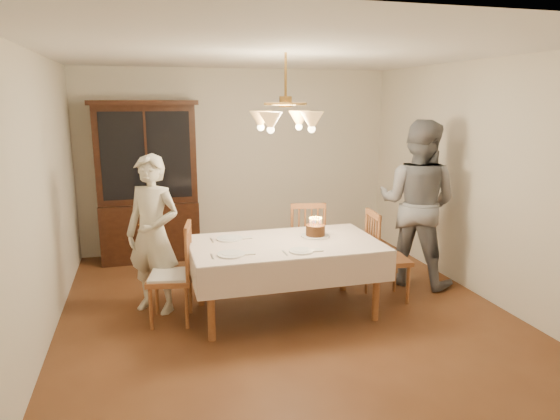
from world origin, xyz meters
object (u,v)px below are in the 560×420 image
object	(u,v)px
china_hutch	(148,184)
elderly_woman	(153,235)
chair_far_side	(306,245)
birthday_cake	(315,231)
dining_table	(285,249)

from	to	relation	value
china_hutch	elderly_woman	bearing A→B (deg)	-89.61
chair_far_side	elderly_woman	world-z (taller)	elderly_woman
birthday_cake	elderly_woman	bearing A→B (deg)	169.78
elderly_woman	chair_far_side	bearing A→B (deg)	47.73
dining_table	chair_far_side	xyz separation A→B (m)	(0.50, 0.84, -0.24)
chair_far_side	china_hutch	bearing A→B (deg)	141.88
china_hutch	elderly_woman	distance (m)	1.84
dining_table	chair_far_side	bearing A→B (deg)	59.06
elderly_woman	birthday_cake	world-z (taller)	elderly_woman
elderly_woman	birthday_cake	size ratio (longest dim) A/B	5.47
elderly_woman	birthday_cake	distance (m)	1.68
dining_table	elderly_woman	bearing A→B (deg)	161.74
chair_far_side	dining_table	bearing A→B (deg)	-120.94
chair_far_side	elderly_woman	size ratio (longest dim) A/B	0.61
dining_table	elderly_woman	distance (m)	1.36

